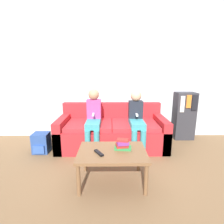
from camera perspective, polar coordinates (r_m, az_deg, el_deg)
ground_plane at (r=2.83m, az=0.08°, el=-15.16°), size 10.00×10.00×0.00m
wall_back at (r=3.57m, az=-0.11°, el=12.50°), size 8.00×0.06×2.60m
couch at (r=3.22m, az=-0.02°, el=-6.45°), size 1.89×0.87×0.74m
coffee_table at (r=2.16m, az=0.04°, el=-13.75°), size 0.82×0.58×0.41m
person_left at (r=2.95m, az=-6.07°, el=-1.62°), size 0.24×0.58×1.05m
person_right at (r=2.97m, az=8.00°, el=-1.71°), size 0.24×0.58×1.03m
tv_remote at (r=2.08m, az=-4.34°, el=-13.15°), size 0.12×0.17×0.02m
book_stack at (r=2.18m, az=3.47°, el=-10.63°), size 0.22×0.15×0.13m
bookshelf at (r=3.78m, az=22.45°, el=-1.10°), size 0.39×0.30×0.94m
backpack at (r=3.21m, az=-22.08°, el=-9.32°), size 0.26×0.26×0.33m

